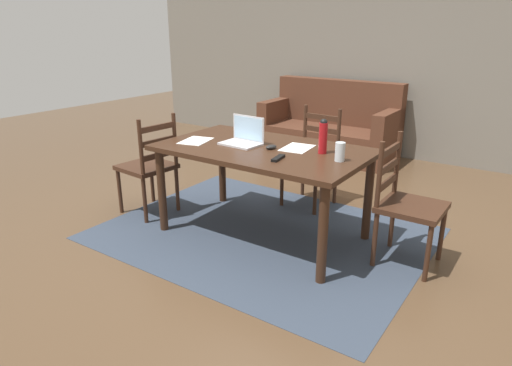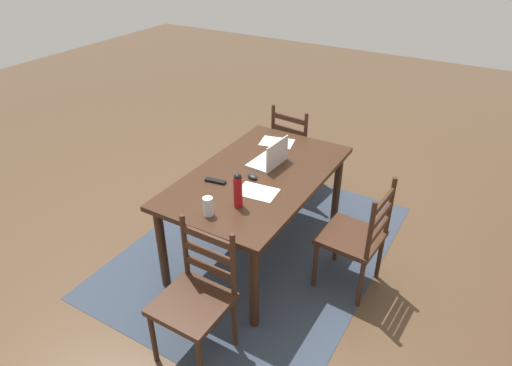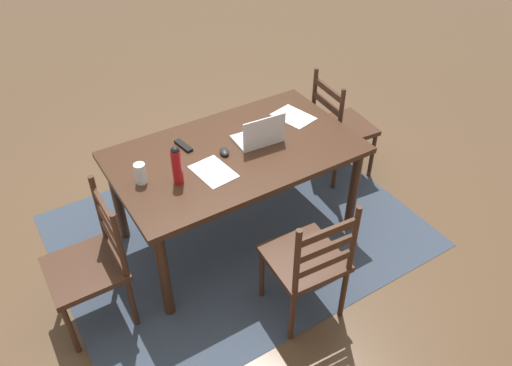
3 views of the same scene
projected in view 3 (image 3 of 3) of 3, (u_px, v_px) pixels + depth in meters
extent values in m
plane|color=brown|center=(238.00, 231.00, 3.88)|extent=(14.00, 14.00, 0.00)
cube|color=#333D4C|center=(238.00, 230.00, 3.88)|extent=(2.64, 2.02, 0.01)
cube|color=#382114|center=(235.00, 153.00, 3.41)|extent=(1.68, 0.99, 0.04)
cylinder|color=#382114|center=(289.00, 138.00, 4.24)|extent=(0.07, 0.07, 0.73)
cylinder|color=#382114|center=(118.00, 200.00, 3.61)|extent=(0.07, 0.07, 0.73)
cylinder|color=#382114|center=(353.00, 191.00, 3.69)|extent=(0.07, 0.07, 0.73)
cylinder|color=#382114|center=(164.00, 275.00, 3.07)|extent=(0.07, 0.07, 0.73)
cube|color=#3D2316|center=(85.00, 269.00, 2.99)|extent=(0.44, 0.44, 0.04)
cylinder|color=#3D2316|center=(71.00, 330.00, 2.93)|extent=(0.04, 0.04, 0.43)
cylinder|color=#3D2316|center=(54.00, 286.00, 3.18)|extent=(0.04, 0.04, 0.43)
cylinder|color=#3D2316|center=(132.00, 302.00, 3.09)|extent=(0.04, 0.04, 0.43)
cylinder|color=#3D2316|center=(112.00, 263.00, 3.34)|extent=(0.04, 0.04, 0.43)
cylinder|color=#3D2316|center=(120.00, 247.00, 2.79)|extent=(0.04, 0.04, 0.50)
cylinder|color=#3D2316|center=(99.00, 209.00, 3.04)|extent=(0.04, 0.04, 0.50)
cube|color=#3D2316|center=(112.00, 239.00, 2.97)|extent=(0.03, 0.36, 0.05)
cube|color=#3D2316|center=(108.00, 224.00, 2.90)|extent=(0.03, 0.36, 0.05)
cube|color=#3D2316|center=(104.00, 208.00, 2.82)|extent=(0.03, 0.36, 0.05)
cube|color=#3D2316|center=(344.00, 127.00, 4.21)|extent=(0.48, 0.48, 0.04)
cylinder|color=#3D2316|center=(347.00, 134.00, 4.56)|extent=(0.04, 0.04, 0.43)
cylinder|color=#3D2316|center=(372.00, 155.00, 4.30)|extent=(0.04, 0.04, 0.43)
cylinder|color=#3D2316|center=(311.00, 144.00, 4.43)|extent=(0.04, 0.04, 0.43)
cylinder|color=#3D2316|center=(335.00, 168.00, 4.16)|extent=(0.04, 0.04, 0.43)
cylinder|color=#3D2316|center=(314.00, 96.00, 4.12)|extent=(0.04, 0.04, 0.50)
cylinder|color=#3D2316|center=(340.00, 118.00, 3.85)|extent=(0.04, 0.04, 0.50)
cube|color=#3D2316|center=(326.00, 118.00, 4.05)|extent=(0.06, 0.36, 0.05)
cube|color=#3D2316|center=(327.00, 104.00, 3.97)|extent=(0.06, 0.36, 0.05)
cube|color=#3D2316|center=(329.00, 90.00, 3.89)|extent=(0.06, 0.36, 0.05)
cube|color=#3D2316|center=(304.00, 258.00, 3.06)|extent=(0.47, 0.47, 0.04)
cylinder|color=#3D2316|center=(262.00, 274.00, 3.27)|extent=(0.04, 0.04, 0.43)
cylinder|color=#3D2316|center=(311.00, 254.00, 3.40)|extent=(0.04, 0.04, 0.43)
cylinder|color=#3D2316|center=(292.00, 317.00, 3.00)|extent=(0.04, 0.04, 0.43)
cylinder|color=#3D2316|center=(343.00, 293.00, 3.14)|extent=(0.04, 0.04, 0.43)
cylinder|color=#3D2316|center=(297.00, 263.00, 2.69)|extent=(0.04, 0.04, 0.50)
cylinder|color=#3D2316|center=(354.00, 240.00, 2.83)|extent=(0.04, 0.04, 0.50)
cube|color=#3D2316|center=(324.00, 264.00, 2.82)|extent=(0.36, 0.05, 0.05)
cube|color=#3D2316|center=(326.00, 248.00, 2.75)|extent=(0.36, 0.05, 0.05)
cube|color=#3D2316|center=(329.00, 232.00, 2.67)|extent=(0.36, 0.05, 0.05)
cube|color=silver|center=(257.00, 138.00, 3.50)|extent=(0.33, 0.24, 0.02)
cube|color=silver|center=(264.00, 132.00, 3.36)|extent=(0.32, 0.03, 0.21)
cube|color=#A5CCEA|center=(264.00, 132.00, 3.36)|extent=(0.30, 0.02, 0.19)
cylinder|color=#A81419|center=(177.00, 167.00, 3.06)|extent=(0.06, 0.06, 0.24)
sphere|color=black|center=(175.00, 151.00, 2.98)|extent=(0.06, 0.06, 0.06)
cylinder|color=silver|center=(141.00, 173.00, 3.09)|extent=(0.07, 0.07, 0.14)
ellipsoid|color=black|center=(224.00, 152.00, 3.36)|extent=(0.09, 0.11, 0.03)
cube|color=black|center=(183.00, 146.00, 3.43)|extent=(0.07, 0.17, 0.02)
cube|color=white|center=(293.00, 116.00, 3.74)|extent=(0.27, 0.34, 0.00)
cube|color=white|center=(213.00, 172.00, 3.21)|extent=(0.24, 0.32, 0.00)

